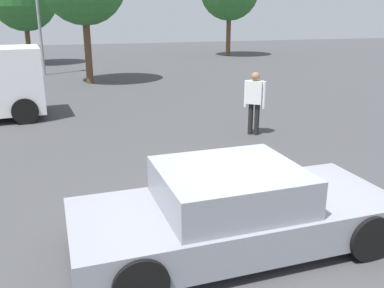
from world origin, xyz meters
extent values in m
plane|color=#424244|center=(0.00, 0.00, 0.00)|extent=(80.00, 80.00, 0.00)
cube|color=gray|center=(-0.07, -0.25, 0.41)|extent=(4.49, 1.90, 0.51)
cube|color=gray|center=(-0.17, -0.26, 0.92)|extent=(1.90, 1.70, 0.51)
cube|color=slate|center=(0.71, -0.24, 0.92)|extent=(0.09, 1.53, 0.43)
cube|color=slate|center=(-1.05, -0.28, 0.92)|extent=(0.09, 1.53, 0.43)
cylinder|color=black|center=(1.44, 0.63, 0.32)|extent=(0.64, 0.23, 0.64)
cylinder|color=black|center=(1.47, -1.07, 0.32)|extent=(0.64, 0.23, 0.64)
cylinder|color=black|center=(-1.61, 0.56, 0.32)|extent=(0.64, 0.23, 0.64)
cylinder|color=black|center=(-1.57, -1.14, 0.32)|extent=(0.64, 0.23, 0.64)
cylinder|color=black|center=(-3.27, 7.87, 0.38)|extent=(0.78, 0.31, 0.76)
cylinder|color=black|center=(-3.43, 9.74, 0.38)|extent=(0.78, 0.31, 0.76)
cylinder|color=black|center=(2.68, 4.76, 0.42)|extent=(0.13, 0.13, 0.84)
cylinder|color=black|center=(2.55, 4.87, 0.42)|extent=(0.13, 0.13, 0.84)
cube|color=white|center=(2.62, 4.82, 1.14)|extent=(0.46, 0.44, 0.60)
cylinder|color=white|center=(2.80, 4.66, 1.09)|extent=(0.09, 0.09, 0.70)
cylinder|color=white|center=(2.43, 4.97, 1.09)|extent=(0.09, 0.09, 0.70)
sphere|color=#936B4C|center=(2.62, 4.82, 1.55)|extent=(0.23, 0.23, 0.23)
cylinder|color=gray|center=(-2.96, 18.24, 2.63)|extent=(0.14, 0.14, 5.26)
cylinder|color=brown|center=(9.96, 24.70, 1.53)|extent=(0.33, 0.33, 3.06)
cylinder|color=brown|center=(-3.88, 23.32, 1.25)|extent=(0.29, 0.29, 2.49)
cylinder|color=brown|center=(-0.89, 14.81, 1.51)|extent=(0.31, 0.31, 3.03)
camera|label=1|loc=(-2.21, -5.07, 3.15)|focal=39.37mm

